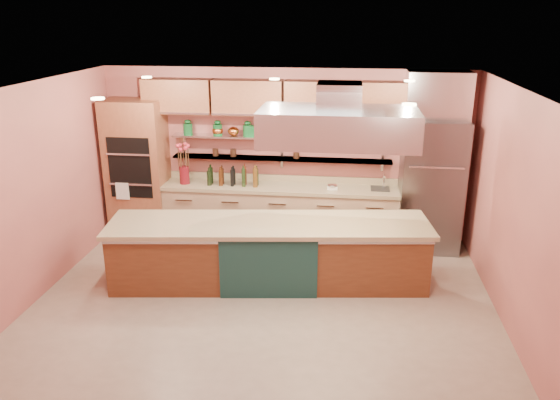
# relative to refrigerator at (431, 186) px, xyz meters

# --- Properties ---
(floor) EXTENTS (6.00, 5.00, 0.02)m
(floor) POSITION_rel_refrigerator_xyz_m (-2.35, -2.14, -1.06)
(floor) COLOR gray
(floor) RESTS_ON ground
(ceiling) EXTENTS (6.00, 5.00, 0.02)m
(ceiling) POSITION_rel_refrigerator_xyz_m (-2.35, -2.14, 1.75)
(ceiling) COLOR black
(ceiling) RESTS_ON wall_back
(wall_back) EXTENTS (6.00, 0.04, 2.80)m
(wall_back) POSITION_rel_refrigerator_xyz_m (-2.35, 0.36, 0.35)
(wall_back) COLOR #B35C54
(wall_back) RESTS_ON floor
(wall_front) EXTENTS (6.00, 0.04, 2.80)m
(wall_front) POSITION_rel_refrigerator_xyz_m (-2.35, -4.64, 0.35)
(wall_front) COLOR #B35C54
(wall_front) RESTS_ON floor
(wall_left) EXTENTS (0.04, 5.00, 2.80)m
(wall_left) POSITION_rel_refrigerator_xyz_m (-5.35, -2.14, 0.35)
(wall_left) COLOR #B35C54
(wall_left) RESTS_ON floor
(wall_right) EXTENTS (0.04, 5.00, 2.80)m
(wall_right) POSITION_rel_refrigerator_xyz_m (0.65, -2.14, 0.35)
(wall_right) COLOR #B35C54
(wall_right) RESTS_ON floor
(oven_stack) EXTENTS (0.95, 0.64, 2.30)m
(oven_stack) POSITION_rel_refrigerator_xyz_m (-4.80, 0.04, 0.10)
(oven_stack) COLOR brown
(oven_stack) RESTS_ON floor
(refrigerator) EXTENTS (0.95, 0.72, 2.10)m
(refrigerator) POSITION_rel_refrigerator_xyz_m (0.00, 0.00, 0.00)
(refrigerator) COLOR slate
(refrigerator) RESTS_ON floor
(back_counter) EXTENTS (3.84, 0.64, 0.93)m
(back_counter) POSITION_rel_refrigerator_xyz_m (-2.40, 0.06, -0.58)
(back_counter) COLOR #A07C60
(back_counter) RESTS_ON floor
(wall_shelf_lower) EXTENTS (3.60, 0.26, 0.03)m
(wall_shelf_lower) POSITION_rel_refrigerator_xyz_m (-2.40, 0.23, 0.30)
(wall_shelf_lower) COLOR silver
(wall_shelf_lower) RESTS_ON wall_back
(wall_shelf_upper) EXTENTS (3.60, 0.26, 0.03)m
(wall_shelf_upper) POSITION_rel_refrigerator_xyz_m (-2.40, 0.23, 0.65)
(wall_shelf_upper) COLOR silver
(wall_shelf_upper) RESTS_ON wall_back
(upper_cabinets) EXTENTS (4.60, 0.36, 0.55)m
(upper_cabinets) POSITION_rel_refrigerator_xyz_m (-2.35, 0.18, 1.30)
(upper_cabinets) COLOR brown
(upper_cabinets) RESTS_ON wall_back
(range_hood) EXTENTS (2.00, 1.00, 0.45)m
(range_hood) POSITION_rel_refrigerator_xyz_m (-1.45, -1.51, 1.20)
(range_hood) COLOR silver
(range_hood) RESTS_ON ceiling
(ceiling_downlights) EXTENTS (4.00, 2.80, 0.02)m
(ceiling_downlights) POSITION_rel_refrigerator_xyz_m (-2.35, -1.94, 1.72)
(ceiling_downlights) COLOR #FFE5A5
(ceiling_downlights) RESTS_ON ceiling
(island) EXTENTS (4.39, 1.45, 0.90)m
(island) POSITION_rel_refrigerator_xyz_m (-2.35, -1.51, -0.60)
(island) COLOR brown
(island) RESTS_ON floor
(flower_vase) EXTENTS (0.18, 0.18, 0.29)m
(flower_vase) POSITION_rel_refrigerator_xyz_m (-3.99, 0.01, 0.02)
(flower_vase) COLOR maroon
(flower_vase) RESTS_ON back_counter
(oil_bottle_cluster) EXTENTS (0.92, 0.49, 0.28)m
(oil_bottle_cluster) POSITION_rel_refrigerator_xyz_m (-3.17, 0.01, 0.02)
(oil_bottle_cluster) COLOR black
(oil_bottle_cluster) RESTS_ON back_counter
(kitchen_scale) EXTENTS (0.18, 0.15, 0.09)m
(kitchen_scale) POSITION_rel_refrigerator_xyz_m (-1.54, 0.01, -0.07)
(kitchen_scale) COLOR silver
(kitchen_scale) RESTS_ON back_counter
(bar_faucet) EXTENTS (0.04, 0.04, 0.24)m
(bar_faucet) POSITION_rel_refrigerator_xyz_m (-0.72, 0.11, -0.00)
(bar_faucet) COLOR white
(bar_faucet) RESTS_ON back_counter
(copper_kettle) EXTENTS (0.22, 0.22, 0.15)m
(copper_kettle) POSITION_rel_refrigerator_xyz_m (-3.19, 0.23, 0.74)
(copper_kettle) COLOR #C4692D
(copper_kettle) RESTS_ON wall_shelf_upper
(green_canister) EXTENTS (0.19, 0.19, 0.17)m
(green_canister) POSITION_rel_refrigerator_xyz_m (-2.88, 0.23, 0.75)
(green_canister) COLOR #104B20
(green_canister) RESTS_ON wall_shelf_upper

